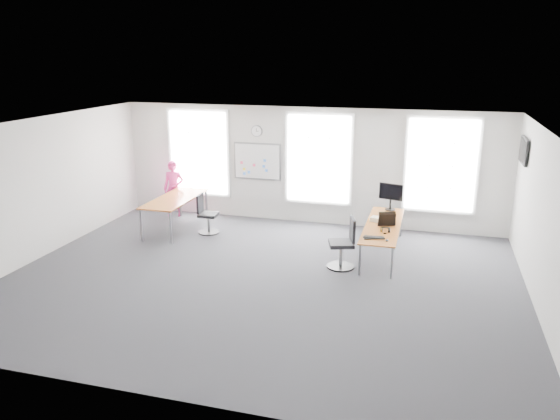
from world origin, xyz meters
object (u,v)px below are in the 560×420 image
(chair_left, at_px, (206,216))
(desk_right, at_px, (383,226))
(keyboard, at_px, (374,238))
(desk_left, at_px, (175,201))
(person, at_px, (174,189))
(monitor, at_px, (391,194))
(chair_right, at_px, (344,246))
(headphones, at_px, (385,230))

(chair_left, bearing_deg, desk_right, -99.70)
(chair_left, bearing_deg, keyboard, -112.46)
(desk_right, distance_m, desk_left, 5.21)
(desk_left, height_order, keyboard, desk_left)
(person, height_order, monitor, person)
(monitor, bearing_deg, chair_left, -153.05)
(chair_right, distance_m, headphones, 0.95)
(desk_left, height_order, person, person)
(desk_left, distance_m, keyboard, 5.28)
(chair_left, xyz_separation_m, person, (-1.42, 1.14, 0.33))
(person, bearing_deg, chair_right, -39.90)
(desk_left, xyz_separation_m, chair_left, (0.86, -0.08, -0.31))
(desk_left, relative_size, keyboard, 5.18)
(person, xyz_separation_m, headphones, (5.84, -1.98, -0.02))
(chair_right, height_order, chair_left, chair_right)
(headphones, bearing_deg, desk_right, 80.14)
(chair_left, bearing_deg, chair_right, -115.49)
(keyboard, bearing_deg, chair_right, 163.19)
(chair_left, xyz_separation_m, monitor, (4.38, 0.87, 0.65))
(person, distance_m, monitor, 5.81)
(desk_right, xyz_separation_m, chair_right, (-0.69, -1.01, -0.17))
(desk_right, relative_size, keyboard, 6.56)
(chair_right, distance_m, monitor, 2.39)
(desk_right, distance_m, chair_left, 4.35)
(desk_left, relative_size, monitor, 3.41)
(person, relative_size, monitor, 2.34)
(desk_right, distance_m, keyboard, 0.98)
(chair_left, distance_m, monitor, 4.51)
(headphones, bearing_deg, keyboard, -131.52)
(chair_left, distance_m, person, 1.85)
(person, bearing_deg, desk_left, -76.22)
(desk_right, relative_size, headphones, 14.25)
(desk_right, xyz_separation_m, headphones, (0.09, -0.52, 0.10))
(desk_left, bearing_deg, monitor, 8.61)
(keyboard, relative_size, headphones, 2.17)
(desk_left, xyz_separation_m, person, (-0.56, 1.06, 0.02))
(monitor, bearing_deg, headphones, -72.96)
(chair_right, height_order, person, person)
(keyboard, bearing_deg, desk_left, 145.01)
(desk_right, xyz_separation_m, desk_left, (-5.19, 0.40, 0.10))
(desk_left, xyz_separation_m, keyboard, (5.10, -1.37, -0.05))
(chair_right, xyz_separation_m, person, (-5.06, 2.46, 0.29))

